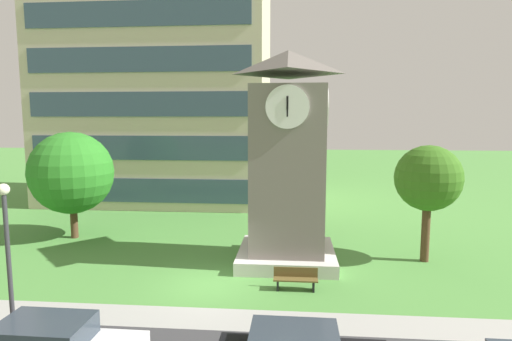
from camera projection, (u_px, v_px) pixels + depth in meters
The scene contains 8 objects.
ground_plane at pixel (210, 285), 17.57m from camera, with size 160.00×160.00×0.00m, color #4C893D.
kerb_strip at pixel (193, 318), 14.64m from camera, with size 120.00×1.60×0.01m, color #9E9E99.
office_building at pixel (160, 49), 35.38m from camera, with size 18.11×10.86×25.60m.
clock_tower at pixel (287, 170), 19.98m from camera, with size 4.62×4.62×10.07m.
park_bench at pixel (296, 279), 17.04m from camera, with size 1.80×0.49×0.88m.
street_lamp at pixel (7, 242), 12.94m from camera, with size 0.36×0.36×4.96m.
tree_near_tower at pixel (428, 179), 20.02m from camera, with size 3.16×3.16×5.69m.
tree_by_building at pixel (72, 173), 24.12m from camera, with size 4.72×4.72×6.20m.
Camera 1 is at (3.39, -16.62, 6.90)m, focal length 29.41 mm.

